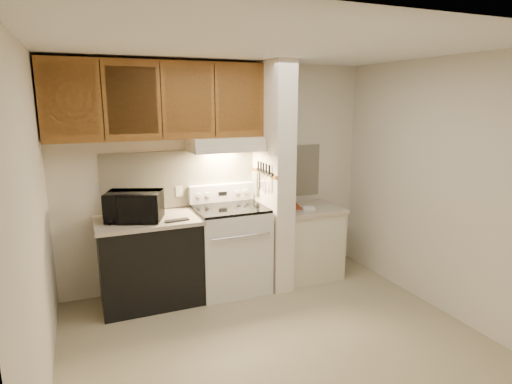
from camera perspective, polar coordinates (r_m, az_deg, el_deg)
floor at (r=4.04m, az=2.39°, el=-19.02°), size 3.60×3.60×0.00m
ceiling at (r=3.48m, az=2.78°, el=18.89°), size 3.60×3.60×0.00m
wall_back at (r=4.93m, az=-4.87°, el=2.31°), size 3.60×2.50×0.02m
wall_left at (r=3.25m, az=-27.59°, el=-4.29°), size 0.02×3.00×2.50m
wall_right at (r=4.60m, az=23.30°, el=0.64°), size 0.02×3.00×2.50m
backsplash at (r=4.92m, az=-4.82°, el=2.12°), size 2.60×0.02×0.63m
range_body at (r=4.81m, az=-3.42°, el=-7.65°), size 0.76×0.65×0.92m
oven_window at (r=4.52m, az=-2.09°, el=-8.45°), size 0.50×0.01×0.30m
oven_handle at (r=4.41m, az=-1.93°, el=-5.94°), size 0.65×0.02×0.02m
cooktop at (r=4.67m, az=-3.50°, el=-2.17°), size 0.74×0.64×0.03m
range_backguard at (r=4.91m, az=-4.61°, el=-0.10°), size 0.76×0.08×0.20m
range_display at (r=4.87m, az=-4.45°, el=-0.20°), size 0.10×0.01×0.04m
range_knob_left_outer at (r=4.79m, az=-7.63°, el=-0.48°), size 0.05×0.02×0.05m
range_knob_left_inner at (r=4.81m, az=-6.48°, el=-0.38°), size 0.05×0.02×0.05m
range_knob_right_inner at (r=4.92m, az=-2.45°, el=-0.03°), size 0.05×0.02×0.05m
range_knob_right_outer at (r=4.96m, az=-1.37°, el=0.07°), size 0.05×0.02×0.05m
dishwasher_front at (r=4.64m, az=-13.91°, el=-9.12°), size 1.00×0.63×0.87m
left_countertop at (r=4.49m, az=-14.21°, el=-3.71°), size 1.04×0.67×0.04m
spoon_rest at (r=4.34m, az=-10.47°, el=-3.72°), size 0.24×0.10×0.02m
teal_jar at (r=4.66m, az=-18.92°, el=-2.57°), size 0.09×0.09×0.10m
outlet at (r=4.81m, az=-10.19°, el=0.10°), size 0.08×0.01×0.12m
microwave at (r=4.42m, az=-15.92°, el=-1.84°), size 0.62×0.52×0.29m
partition_pillar at (r=4.79m, az=2.25°, el=2.06°), size 0.22×0.70×2.50m
pillar_trim at (r=4.73m, az=0.98°, el=2.56°), size 0.01×0.70×0.04m
knife_strip at (r=4.68m, az=1.16°, el=2.70°), size 0.02×0.42×0.04m
knife_blade_a at (r=4.56m, az=1.78°, el=1.16°), size 0.01×0.03×0.16m
knife_handle_a at (r=4.53m, az=1.79°, el=3.02°), size 0.02×0.02×0.10m
knife_blade_b at (r=4.63m, az=1.37°, el=1.21°), size 0.01×0.04×0.18m
knife_handle_b at (r=4.60m, az=1.37°, el=3.17°), size 0.02×0.02×0.10m
knife_blade_c at (r=4.71m, az=0.95°, el=1.28°), size 0.01×0.04×0.20m
knife_handle_c at (r=4.67m, az=1.00°, el=3.30°), size 0.02×0.02×0.10m
knife_blade_d at (r=4.75m, az=0.70°, el=1.62°), size 0.01×0.04×0.16m
knife_handle_d at (r=4.73m, az=0.68°, el=3.42°), size 0.02×0.02×0.10m
knife_blade_e at (r=4.84m, az=0.28°, el=1.69°), size 0.01×0.04×0.18m
knife_handle_e at (r=4.80m, az=0.31°, el=3.55°), size 0.02×0.02×0.10m
oven_mitt at (r=4.91m, az=0.01°, el=1.15°), size 0.03×0.10×0.24m
right_cab_base at (r=5.21m, az=6.81°, el=-6.80°), size 0.70×0.60×0.81m
right_countertop at (r=5.08m, az=6.93°, el=-2.26°), size 0.74×0.64×0.04m
red_folder at (r=5.08m, az=4.61°, el=-1.94°), size 0.29×0.35×0.01m
white_box at (r=4.97m, az=7.00°, el=-2.16°), size 0.15×0.12×0.04m
range_hood at (r=4.67m, az=-4.11°, el=6.42°), size 0.78×0.44×0.15m
hood_lip at (r=4.47m, az=-3.24°, el=5.60°), size 0.78×0.04×0.06m
upper_cabinets at (r=4.52m, az=-12.90°, el=11.80°), size 2.18×0.33×0.77m
cab_door_a at (r=4.29m, az=-23.53°, el=11.10°), size 0.46×0.01×0.63m
cab_gap_a at (r=4.29m, az=-19.84°, el=11.39°), size 0.01×0.01×0.73m
cab_door_b at (r=4.32m, az=-16.16°, el=11.63°), size 0.46×0.01×0.63m
cab_gap_b at (r=4.36m, az=-12.53°, el=11.82°), size 0.01×0.01×0.73m
cab_door_c at (r=4.42m, az=-8.97°, el=11.96°), size 0.46×0.01×0.63m
cab_gap_c at (r=4.49m, az=-5.52°, el=12.05°), size 0.01×0.01×0.73m
cab_door_d at (r=4.58m, az=-2.19°, el=12.10°), size 0.46×0.01×0.63m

